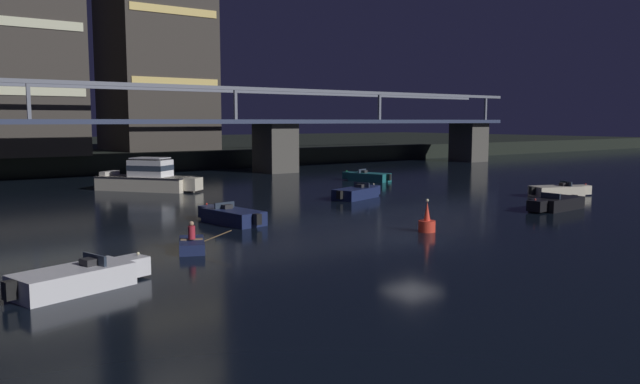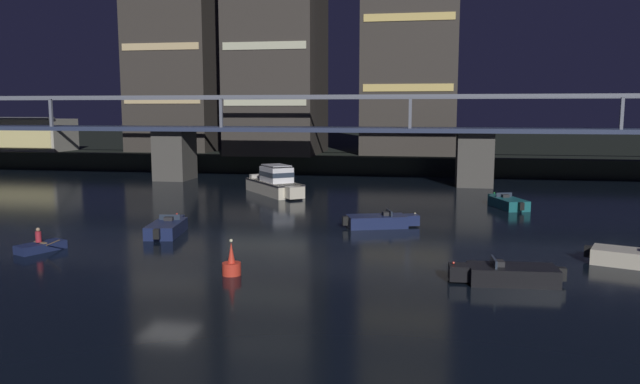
% 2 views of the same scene
% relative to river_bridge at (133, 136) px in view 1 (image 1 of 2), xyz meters
% --- Properties ---
extents(ground_plane, '(400.00, 400.00, 0.00)m').
position_rel_river_bridge_xyz_m(ground_plane, '(-0.00, -39.17, -4.37)').
color(ground_plane, black).
extents(far_riverbank, '(240.00, 80.00, 2.20)m').
position_rel_river_bridge_xyz_m(far_riverbank, '(-0.00, 48.01, -3.27)').
color(far_riverbank, black).
rests_on(far_riverbank, ground).
extents(river_bridge, '(104.88, 6.40, 9.38)m').
position_rel_river_bridge_xyz_m(river_bridge, '(0.00, 0.00, 0.00)').
color(river_bridge, '#4C4944').
rests_on(river_bridge, ground).
extents(cabin_cruiser_near_left, '(7.21, 8.49, 2.79)m').
position_rel_river_bridge_xyz_m(cabin_cruiser_near_left, '(-2.28, -9.90, -3.32)').
color(cabin_cruiser_near_left, beige).
rests_on(cabin_cruiser_near_left, ground).
extents(speedboat_near_center, '(5.18, 2.78, 1.16)m').
position_rel_river_bridge_xyz_m(speedboat_near_center, '(-15.48, -38.62, -3.96)').
color(speedboat_near_center, silver).
rests_on(speedboat_near_center, ground).
extents(speedboat_near_right, '(5.14, 2.94, 1.16)m').
position_rel_river_bridge_xyz_m(speedboat_near_right, '(8.63, -24.38, -3.96)').
color(speedboat_near_right, '#19234C').
rests_on(speedboat_near_right, ground).
extents(speedboat_mid_left, '(5.09, 3.06, 1.16)m').
position_rel_river_bridge_xyz_m(speedboat_mid_left, '(22.31, -32.51, -3.96)').
color(speedboat_mid_left, beige).
rests_on(speedboat_mid_left, ground).
extents(speedboat_mid_center, '(2.96, 5.13, 1.16)m').
position_rel_river_bridge_xyz_m(speedboat_mid_center, '(18.11, -14.40, -3.96)').
color(speedboat_mid_center, '#196066').
rests_on(speedboat_mid_center, ground).
extents(speedboat_mid_right, '(5.22, 2.04, 1.16)m').
position_rel_river_bridge_xyz_m(speedboat_mid_right, '(15.41, -36.76, -3.96)').
color(speedboat_mid_right, black).
rests_on(speedboat_mid_right, ground).
extents(speedboat_far_left, '(2.38, 5.23, 1.16)m').
position_rel_river_bridge_xyz_m(speedboat_far_left, '(-4.52, -29.05, -3.96)').
color(speedboat_far_left, '#19234C').
rests_on(speedboat_far_left, ground).
extents(channel_buoy, '(0.90, 0.90, 1.76)m').
position_rel_river_bridge_xyz_m(channel_buoy, '(2.57, -37.62, -3.89)').
color(channel_buoy, red).
rests_on(channel_buoy, ground).
extents(dinghy_with_paddler, '(2.69, 2.82, 1.36)m').
position_rel_river_bridge_xyz_m(dinghy_with_paddler, '(-9.52, -34.75, -4.09)').
color(dinghy_with_paddler, '#19234C').
rests_on(dinghy_with_paddler, ground).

